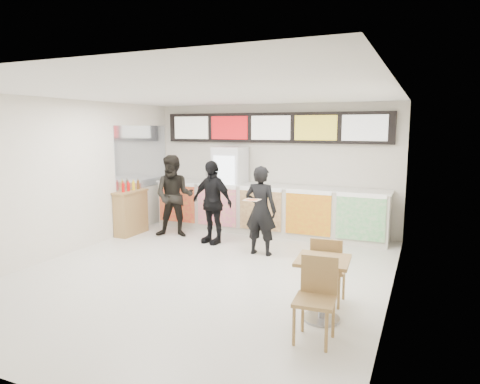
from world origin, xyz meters
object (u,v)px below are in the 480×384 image
Objects in this scene: customer_mid at (212,202)px; cafe_table at (322,278)px; customer_left at (174,196)px; condiment_ledge at (131,212)px; service_counter at (266,209)px; customer_main at (261,211)px; drinks_fridge at (230,189)px.

customer_mid reaches higher than cafe_table.
condiment_ledge is (-1.03, -0.24, -0.40)m from customer_left.
service_counter is at bearing 12.52° from customer_left.
service_counter is 3.14× the size of customer_mid.
customer_main is 0.98× the size of customer_mid.
drinks_fridge is 1.13× the size of customer_mid.
customer_main is at bearing 122.01° from cafe_table.
cafe_table is at bearing 126.67° from customer_main.
customer_left is 1.10× the size of cafe_table.
customer_left is at bearing -127.07° from drinks_fridge.
condiment_ledge reaches higher than service_counter.
drinks_fridge is at bearing 36.11° from condiment_ledge.
customer_left reaches higher than customer_mid.
service_counter is 2.78× the size of drinks_fridge.
customer_main is 1.32m from customer_mid.
cafe_table is (3.02, -2.76, -0.32)m from customer_mid.
cafe_table is (2.25, -4.02, -0.01)m from service_counter.
service_counter is at bearing -0.99° from drinks_fridge.
customer_left is 1.52× the size of condiment_ledge.
service_counter is 2.14m from customer_left.
customer_main reaches higher than cafe_table.
drinks_fridge is 2.19m from customer_main.
drinks_fridge is at bearing 33.50° from customer_left.
customer_main is at bearing -4.86° from condiment_ledge.
customer_main is 3.35m from condiment_ledge.
customer_left is (-2.29, 0.52, 0.06)m from customer_main.
customer_mid reaches higher than service_counter.
customer_mid reaches higher than customer_main.
customer_main is 1.43× the size of condiment_ledge.
service_counter is 4.57× the size of condiment_ledge.
customer_mid is at bearing -16.63° from customer_main.
customer_mid is 1.05× the size of cafe_table.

